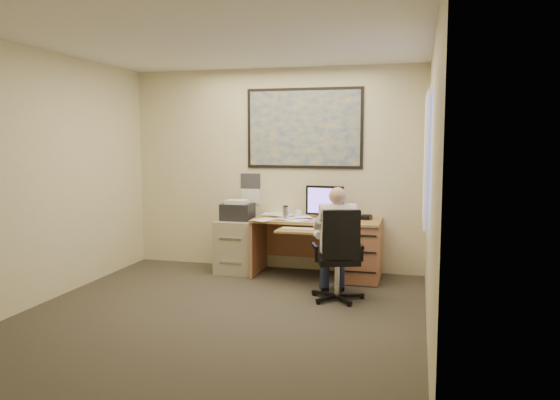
% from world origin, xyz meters
% --- Properties ---
extents(room_shell, '(4.00, 4.50, 2.70)m').
position_xyz_m(room_shell, '(0.00, 0.00, 1.35)').
color(room_shell, '#37332A').
rests_on(room_shell, ground).
extents(desk, '(1.60, 0.97, 1.15)m').
position_xyz_m(desk, '(0.98, 1.90, 0.44)').
color(desk, '#A07D44').
rests_on(desk, ground).
extents(world_map, '(1.56, 0.03, 1.06)m').
position_xyz_m(world_map, '(0.40, 2.23, 1.90)').
color(world_map, '#1E4C93').
rests_on(world_map, room_shell).
extents(wall_calendar, '(0.28, 0.01, 0.42)m').
position_xyz_m(wall_calendar, '(-0.35, 2.24, 1.08)').
color(wall_calendar, white).
rests_on(wall_calendar, room_shell).
extents(window_blinds, '(0.06, 1.40, 1.30)m').
position_xyz_m(window_blinds, '(1.97, 0.80, 1.55)').
color(window_blinds, white).
rests_on(window_blinds, room_shell).
extents(filing_cabinet, '(0.50, 0.59, 0.96)m').
position_xyz_m(filing_cabinet, '(-0.42, 1.91, 0.41)').
color(filing_cabinet, '#A9A288').
rests_on(filing_cabinet, ground).
extents(office_chair, '(0.77, 0.77, 1.02)m').
position_xyz_m(office_chair, '(1.04, 0.90, 0.30)').
color(office_chair, black).
rests_on(office_chair, ground).
extents(person, '(0.69, 0.83, 1.24)m').
position_xyz_m(person, '(1.05, 0.97, 0.62)').
color(person, silver).
rests_on(person, office_chair).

